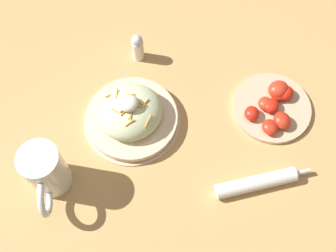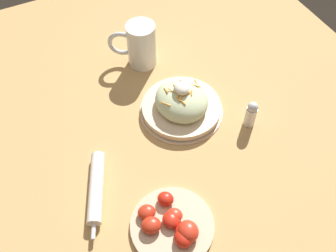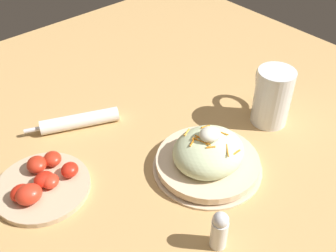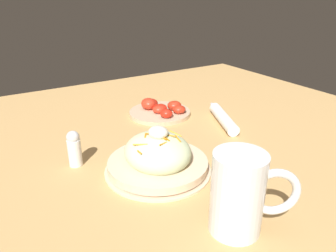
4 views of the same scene
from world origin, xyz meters
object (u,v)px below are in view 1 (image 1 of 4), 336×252
object	(u,v)px
beer_mug	(47,173)
tomato_plate	(273,106)
salt_shaker	(138,47)
salad_plate	(131,115)
napkin_roll	(257,183)

from	to	relation	value
beer_mug	tomato_plate	distance (m)	0.54
salt_shaker	salad_plate	bearing A→B (deg)	-129.63
beer_mug	napkin_roll	distance (m)	0.45
salt_shaker	beer_mug	bearing A→B (deg)	-154.78
salad_plate	salt_shaker	bearing A→B (deg)	50.37
salad_plate	salt_shaker	size ratio (longest dim) A/B	2.78
napkin_roll	beer_mug	bearing A→B (deg)	142.25
beer_mug	salt_shaker	world-z (taller)	beer_mug
napkin_roll	salt_shaker	xyz separation A→B (m)	(-0.01, 0.44, 0.03)
salad_plate	tomato_plate	size ratio (longest dim) A/B	1.21
napkin_roll	salt_shaker	world-z (taller)	salt_shaker
napkin_roll	salt_shaker	bearing A→B (deg)	91.42
napkin_roll	salt_shaker	size ratio (longest dim) A/B	2.52
salad_plate	napkin_roll	bearing A→B (deg)	-66.21
napkin_roll	tomato_plate	distance (m)	0.20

